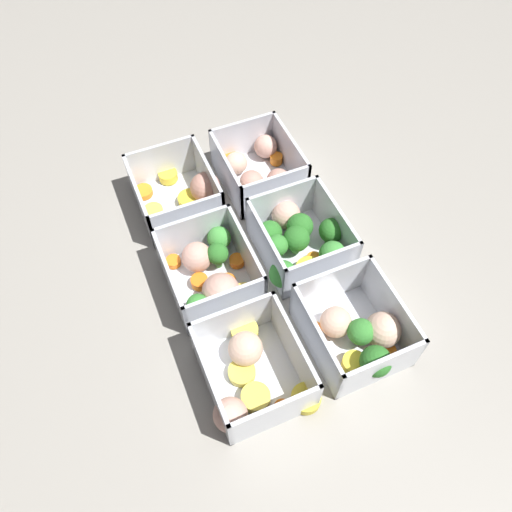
# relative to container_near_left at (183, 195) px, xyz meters

# --- Properties ---
(ground_plane) EXTENTS (4.00, 4.00, 0.00)m
(ground_plane) POSITION_rel_container_near_left_xyz_m (0.15, 0.06, -0.02)
(ground_plane) COLOR gray
(container_near_left) EXTENTS (0.14, 0.14, 0.07)m
(container_near_left) POSITION_rel_container_near_left_xyz_m (0.00, 0.00, 0.00)
(container_near_left) COLOR silver
(container_near_left) RESTS_ON ground_plane
(container_near_center) EXTENTS (0.14, 0.12, 0.07)m
(container_near_center) POSITION_rel_container_near_left_xyz_m (0.15, -0.01, 0.00)
(container_near_center) COLOR silver
(container_near_center) RESTS_ON ground_plane
(container_near_right) EXTENTS (0.16, 0.13, 0.07)m
(container_near_right) POSITION_rel_container_near_left_xyz_m (0.31, -0.02, 0.00)
(container_near_right) COLOR silver
(container_near_right) RESTS_ON ground_plane
(container_far_left) EXTENTS (0.14, 0.12, 0.07)m
(container_far_left) POSITION_rel_container_near_left_xyz_m (-0.01, 0.13, 0.00)
(container_far_left) COLOR silver
(container_far_left) RESTS_ON ground_plane
(container_far_center) EXTENTS (0.15, 0.13, 0.07)m
(container_far_center) POSITION_rel_container_near_left_xyz_m (0.15, 0.13, 0.00)
(container_far_center) COLOR silver
(container_far_center) RESTS_ON ground_plane
(container_far_right) EXTENTS (0.14, 0.12, 0.07)m
(container_far_right) POSITION_rel_container_near_left_xyz_m (0.31, 0.13, 0.00)
(container_far_right) COLOR silver
(container_far_right) RESTS_ON ground_plane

